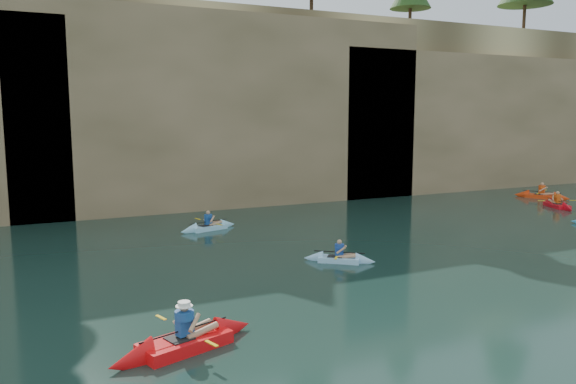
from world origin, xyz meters
name	(u,v)px	position (x,y,z in m)	size (l,w,h in m)	color
ground	(500,365)	(0.00, 0.00, 0.00)	(160.00, 160.00, 0.00)	black
cliff	(170,105)	(0.00, 30.00, 6.00)	(70.00, 16.00, 12.00)	tan
cliff_slab_center	(234,108)	(2.00, 22.60, 5.70)	(24.00, 2.40, 11.40)	#94795A
cliff_slab_east	(493,120)	(22.00, 22.60, 4.92)	(26.00, 2.40, 9.84)	#94795A
sea_cave_center	(133,185)	(-4.00, 21.95, 1.60)	(3.50, 1.00, 3.20)	black
sea_cave_east	(357,163)	(10.00, 21.95, 2.25)	(5.00, 1.00, 4.50)	black
main_kayaker	(185,341)	(-6.00, 3.69, 0.19)	(3.87, 2.45, 1.41)	red
kayaker_ltblue_near	(339,258)	(1.13, 8.86, 0.13)	(2.49, 2.13, 1.04)	#95CCFA
kayaker_red_far	(557,205)	(18.73, 14.00, 0.14)	(2.19, 3.22, 1.17)	red
kayaker_ltblue_mid	(208,227)	(-1.54, 16.45, 0.14)	(3.06, 2.19, 1.14)	#96D8FB
kayaker_extra_east	(541,196)	(20.82, 16.91, 0.16)	(2.27, 3.33, 1.28)	red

